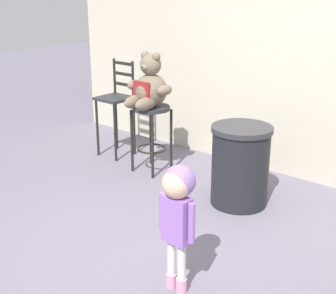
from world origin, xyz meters
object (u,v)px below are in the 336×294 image
bar_stool_with_teddy (151,125)px  trash_bin (240,165)px  teddy_bear (149,87)px  child_walking (178,202)px  bar_chair_empty (117,103)px

bar_stool_with_teddy → trash_bin: trash_bin is taller
bar_stool_with_teddy → teddy_bear: size_ratio=1.28×
trash_bin → bar_stool_with_teddy: bearing=176.6°
bar_stool_with_teddy → teddy_bear: (-0.00, -0.03, 0.44)m
bar_stool_with_teddy → child_walking: 2.29m
bar_stool_with_teddy → teddy_bear: 0.44m
bar_stool_with_teddy → bar_chair_empty: bar_chair_empty is taller
trash_bin → bar_chair_empty: size_ratio=0.67×
bar_stool_with_teddy → trash_bin: size_ratio=0.97×
trash_bin → child_walking: bearing=-73.9°
trash_bin → bar_chair_empty: bar_chair_empty is taller
bar_chair_empty → trash_bin: bearing=-6.2°
child_walking → bar_stool_with_teddy: bearing=-89.4°
bar_chair_empty → teddy_bear: bearing=-13.1°
child_walking → bar_chair_empty: size_ratio=0.79×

